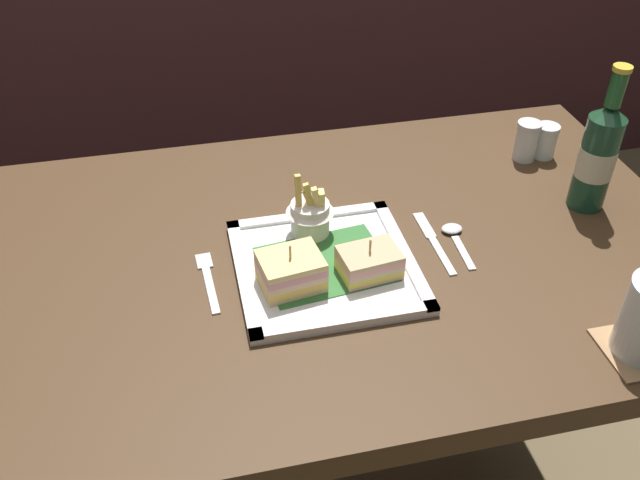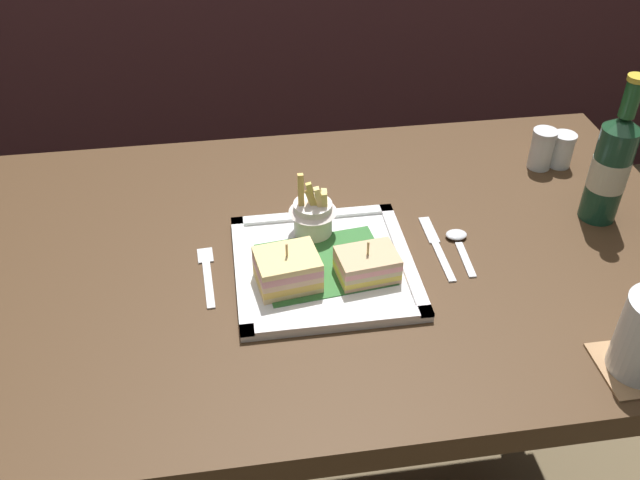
% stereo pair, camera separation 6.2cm
% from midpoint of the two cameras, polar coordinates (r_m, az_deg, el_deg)
% --- Properties ---
extents(dining_table, '(1.27, 0.76, 0.77)m').
position_cam_midpoint_polar(dining_table, '(1.17, 1.22, -4.74)').
color(dining_table, '#442D1A').
rests_on(dining_table, ground_plane).
extents(square_plate, '(0.27, 0.27, 0.02)m').
position_cam_midpoint_polar(square_plate, '(1.07, 2.01, -2.23)').
color(square_plate, white).
rests_on(square_plate, dining_table).
extents(sandwich_half_left, '(0.10, 0.09, 0.07)m').
position_cam_midpoint_polar(sandwich_half_left, '(1.01, -0.95, -2.52)').
color(sandwich_half_left, '#E4BC7D').
rests_on(sandwich_half_left, square_plate).
extents(sandwich_half_right, '(0.10, 0.08, 0.06)m').
position_cam_midpoint_polar(sandwich_half_right, '(1.04, 5.64, -2.10)').
color(sandwich_half_right, tan).
rests_on(sandwich_half_right, square_plate).
extents(fries_cup, '(0.08, 0.08, 0.11)m').
position_cam_midpoint_polar(fries_cup, '(1.10, 1.19, 2.32)').
color(fries_cup, white).
rests_on(fries_cup, square_plate).
extents(beer_bottle, '(0.06, 0.06, 0.26)m').
position_cam_midpoint_polar(beer_bottle, '(1.23, 24.25, 5.54)').
color(beer_bottle, '#17402D').
rests_on(beer_bottle, dining_table).
extents(drink_coaster, '(0.10, 0.10, 0.00)m').
position_cam_midpoint_polar(drink_coaster, '(1.03, 26.27, -9.49)').
color(drink_coaster, '#A1774E').
rests_on(drink_coaster, dining_table).
extents(fork, '(0.03, 0.14, 0.00)m').
position_cam_midpoint_polar(fork, '(1.07, -7.66, -2.74)').
color(fork, silver).
rests_on(fork, dining_table).
extents(knife, '(0.02, 0.17, 0.00)m').
position_cam_midpoint_polar(knife, '(1.14, 11.10, -0.43)').
color(knife, silver).
rests_on(knife, dining_table).
extents(spoon, '(0.03, 0.12, 0.01)m').
position_cam_midpoint_polar(spoon, '(1.15, 12.89, -0.04)').
color(spoon, silver).
rests_on(spoon, dining_table).
extents(salt_shaker, '(0.05, 0.05, 0.08)m').
position_cam_midpoint_polar(salt_shaker, '(1.37, 19.09, 6.93)').
color(salt_shaker, silver).
rests_on(salt_shaker, dining_table).
extents(pepper_shaker, '(0.04, 0.04, 0.07)m').
position_cam_midpoint_polar(pepper_shaker, '(1.39, 20.54, 6.82)').
color(pepper_shaker, silver).
rests_on(pepper_shaker, dining_table).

